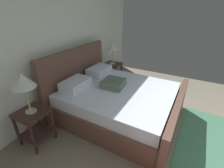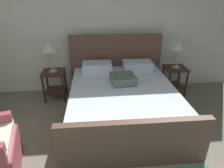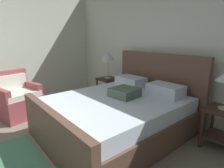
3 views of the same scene
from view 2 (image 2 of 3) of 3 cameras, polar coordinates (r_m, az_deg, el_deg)
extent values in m
cube|color=silver|center=(4.28, 0.20, 16.58)|extent=(5.58, 0.12, 2.80)
cube|color=brown|center=(3.46, 2.96, -7.03)|extent=(1.81, 2.05, 0.40)
cube|color=brown|center=(4.22, 1.09, 5.68)|extent=(1.90, 0.13, 1.27)
cube|color=brown|center=(2.54, 6.49, -17.03)|extent=(1.90, 0.13, 0.68)
cube|color=silver|center=(3.30, 3.07, -2.47)|extent=(1.73, 1.98, 0.22)
cube|color=silver|center=(3.86, -4.32, 4.93)|extent=(0.56, 0.37, 0.18)
cube|color=silver|center=(3.95, 7.44, 5.27)|extent=(0.56, 0.37, 0.18)
cube|color=#4D6355|center=(3.36, 3.21, 1.46)|extent=(0.43, 0.43, 0.14)
cube|color=#3A241F|center=(4.37, 18.07, 4.38)|extent=(0.44, 0.44, 0.04)
cube|color=#3A241F|center=(4.52, 17.40, -0.36)|extent=(0.40, 0.40, 0.02)
cylinder|color=#3A241F|center=(4.25, 16.16, -0.36)|extent=(0.04, 0.04, 0.56)
cylinder|color=#3A241F|center=(4.40, 20.75, -0.12)|extent=(0.04, 0.04, 0.56)
cylinder|color=#3A241F|center=(4.57, 14.48, 1.68)|extent=(0.04, 0.04, 0.56)
cylinder|color=#3A241F|center=(4.72, 18.82, 1.84)|extent=(0.04, 0.04, 0.56)
cylinder|color=#B7B293|center=(4.36, 18.12, 4.75)|extent=(0.16, 0.16, 0.02)
cylinder|color=#B7B293|center=(4.30, 18.47, 7.19)|extent=(0.02, 0.02, 0.37)
cone|color=silver|center=(4.23, 18.97, 10.71)|extent=(0.32, 0.32, 0.18)
cube|color=#3A241F|center=(4.11, -16.70, 3.27)|extent=(0.44, 0.44, 0.04)
cube|color=#3A241F|center=(4.27, -16.04, -1.71)|extent=(0.40, 0.40, 0.02)
cylinder|color=#3A241F|center=(4.10, -19.21, -1.76)|extent=(0.04, 0.04, 0.56)
cylinder|color=#3A241F|center=(4.03, -13.95, -1.55)|extent=(0.04, 0.04, 0.56)
cylinder|color=#3A241F|center=(4.44, -18.24, 0.45)|extent=(0.04, 0.04, 0.56)
cylinder|color=#3A241F|center=(4.37, -13.38, 0.68)|extent=(0.04, 0.04, 0.56)
cylinder|color=#B7B293|center=(4.10, -16.75, 3.66)|extent=(0.16, 0.16, 0.02)
cylinder|color=#B7B293|center=(4.03, -17.12, 6.43)|extent=(0.02, 0.02, 0.40)
cone|color=silver|center=(3.95, -17.68, 10.63)|extent=(0.33, 0.33, 0.21)
camera|label=1|loc=(2.60, -56.38, 14.73)|focal=25.30mm
camera|label=3|loc=(2.77, 60.16, 2.37)|focal=29.41mm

